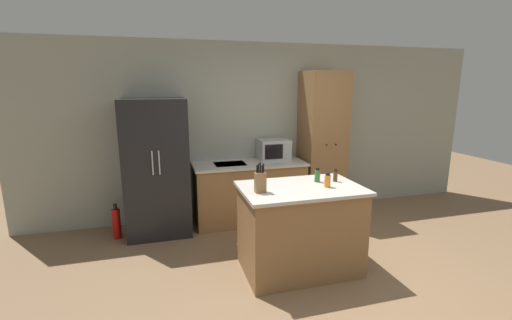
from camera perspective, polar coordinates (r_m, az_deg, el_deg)
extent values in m
plane|color=#846647|center=(3.69, 13.09, -20.44)|extent=(14.00, 14.00, 0.00)
cube|color=#9EA393|center=(5.30, 1.62, 4.96)|extent=(7.20, 0.06, 2.60)
cube|color=black|center=(4.75, -16.23, -1.19)|extent=(0.83, 0.72, 1.82)
cylinder|color=silver|center=(4.36, -16.87, -0.47)|extent=(0.02, 0.02, 0.30)
cylinder|color=silver|center=(4.35, -15.82, -0.41)|extent=(0.02, 0.02, 0.30)
cube|color=olive|center=(5.08, -1.11, -5.50)|extent=(1.58, 0.62, 0.85)
cube|color=beige|center=(4.96, -1.13, -0.62)|extent=(1.62, 0.66, 0.03)
cube|color=#9EA0A3|center=(4.90, -4.36, -0.69)|extent=(0.44, 0.34, 0.01)
cube|color=olive|center=(5.35, 10.94, 2.57)|extent=(0.61, 0.57, 2.19)
sphere|color=black|center=(5.04, 11.72, 2.47)|extent=(0.02, 0.02, 0.02)
sphere|color=black|center=(5.11, 13.18, 2.53)|extent=(0.02, 0.02, 0.02)
cube|color=olive|center=(3.79, 7.30, -11.50)|extent=(1.21, 0.77, 0.90)
cube|color=beige|center=(3.63, 7.50, -4.69)|extent=(1.27, 0.83, 0.03)
cube|color=#B2B5B7|center=(5.15, 2.95, 1.77)|extent=(0.45, 0.36, 0.31)
cube|color=black|center=(4.96, 3.03, 1.37)|extent=(0.27, 0.01, 0.21)
cube|color=olive|center=(3.38, 0.71, -3.78)|extent=(0.11, 0.08, 0.20)
cylinder|color=black|center=(3.33, 0.17, -1.55)|extent=(0.02, 0.02, 0.08)
cylinder|color=black|center=(3.35, 0.39, -1.37)|extent=(0.02, 0.02, 0.09)
cylinder|color=black|center=(3.34, 0.72, -1.28)|extent=(0.02, 0.02, 0.10)
cylinder|color=black|center=(3.34, 1.05, -1.52)|extent=(0.02, 0.02, 0.08)
cylinder|color=black|center=(3.36, 1.25, -1.33)|extent=(0.02, 0.02, 0.09)
cylinder|color=#563319|center=(3.87, 13.08, -2.66)|extent=(0.05, 0.05, 0.12)
cylinder|color=black|center=(3.86, 13.13, -1.65)|extent=(0.04, 0.04, 0.03)
cylinder|color=orange|center=(3.64, 11.83, -3.47)|extent=(0.06, 0.06, 0.13)
cylinder|color=black|center=(3.62, 11.88, -2.29)|extent=(0.05, 0.05, 0.03)
cylinder|color=#337033|center=(3.82, 10.19, -2.64)|extent=(0.06, 0.06, 0.13)
cylinder|color=black|center=(3.80, 10.23, -1.47)|extent=(0.04, 0.04, 0.03)
cylinder|color=red|center=(4.93, -22.22, -9.78)|extent=(0.11, 0.11, 0.40)
cylinder|color=black|center=(4.85, -22.44, -7.18)|extent=(0.05, 0.05, 0.07)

